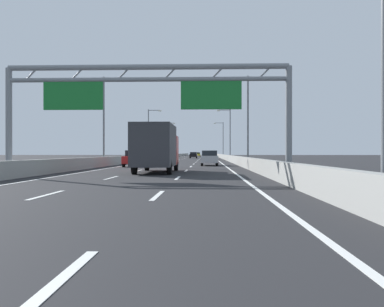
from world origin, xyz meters
name	(u,v)px	position (x,y,z in m)	size (l,w,h in m)	color
ground_plane	(193,158)	(0.00, 100.00, 0.00)	(260.00, 260.00, 0.00)	#262628
lane_dash_left_1	(47,195)	(-1.80, 12.50, 0.01)	(0.16, 3.00, 0.01)	white
lane_dash_left_2	(111,178)	(-1.80, 21.50, 0.01)	(0.16, 3.00, 0.01)	white
lane_dash_left_3	(139,171)	(-1.80, 30.50, 0.01)	(0.16, 3.00, 0.01)	white
lane_dash_left_4	(154,167)	(-1.80, 39.50, 0.01)	(0.16, 3.00, 0.01)	white
lane_dash_left_5	(164,164)	(-1.80, 48.50, 0.01)	(0.16, 3.00, 0.01)	white
lane_dash_left_6	(170,162)	(-1.80, 57.50, 0.01)	(0.16, 3.00, 0.01)	white
lane_dash_left_7	(175,161)	(-1.80, 66.50, 0.01)	(0.16, 3.00, 0.01)	white
lane_dash_left_8	(179,160)	(-1.80, 75.50, 0.01)	(0.16, 3.00, 0.01)	white
lane_dash_left_9	(182,159)	(-1.80, 84.50, 0.01)	(0.16, 3.00, 0.01)	white
lane_dash_left_10	(184,158)	(-1.80, 93.50, 0.01)	(0.16, 3.00, 0.01)	white
lane_dash_left_11	(186,158)	(-1.80, 102.50, 0.01)	(0.16, 3.00, 0.01)	white
lane_dash_left_12	(188,158)	(-1.80, 111.50, 0.01)	(0.16, 3.00, 0.01)	white
lane_dash_left_13	(189,157)	(-1.80, 120.50, 0.01)	(0.16, 3.00, 0.01)	white
lane_dash_left_14	(191,157)	(-1.80, 129.50, 0.01)	(0.16, 3.00, 0.01)	white
lane_dash_left_15	(192,157)	(-1.80, 138.50, 0.01)	(0.16, 3.00, 0.01)	white
lane_dash_left_16	(193,156)	(-1.80, 147.50, 0.01)	(0.16, 3.00, 0.01)	white
lane_dash_left_17	(193,156)	(-1.80, 156.50, 0.01)	(0.16, 3.00, 0.01)	white
lane_dash_right_0	(52,287)	(1.80, 3.50, 0.01)	(0.16, 3.00, 0.01)	white
lane_dash_right_1	(158,195)	(1.80, 12.50, 0.01)	(0.16, 3.00, 0.01)	white
lane_dash_right_2	(178,178)	(1.80, 21.50, 0.01)	(0.16, 3.00, 0.01)	white
lane_dash_right_3	(186,171)	(1.80, 30.50, 0.01)	(0.16, 3.00, 0.01)	white
lane_dash_right_4	(191,167)	(1.80, 39.50, 0.01)	(0.16, 3.00, 0.01)	white
lane_dash_right_5	(194,164)	(1.80, 48.50, 0.01)	(0.16, 3.00, 0.01)	white
lane_dash_right_6	(196,162)	(1.80, 57.50, 0.01)	(0.16, 3.00, 0.01)	white
lane_dash_right_7	(197,161)	(1.80, 66.50, 0.01)	(0.16, 3.00, 0.01)	white
lane_dash_right_8	(199,160)	(1.80, 75.50, 0.01)	(0.16, 3.00, 0.01)	white
lane_dash_right_9	(199,159)	(1.80, 84.50, 0.01)	(0.16, 3.00, 0.01)	white
lane_dash_right_10	(200,159)	(1.80, 93.50, 0.01)	(0.16, 3.00, 0.01)	white
lane_dash_right_11	(201,158)	(1.80, 102.50, 0.01)	(0.16, 3.00, 0.01)	white
lane_dash_right_12	(201,158)	(1.80, 111.50, 0.01)	(0.16, 3.00, 0.01)	white
lane_dash_right_13	(202,157)	(1.80, 120.50, 0.01)	(0.16, 3.00, 0.01)	white
lane_dash_right_14	(202,157)	(1.80, 129.50, 0.01)	(0.16, 3.00, 0.01)	white
lane_dash_right_15	(202,157)	(1.80, 138.50, 0.01)	(0.16, 3.00, 0.01)	white
lane_dash_right_16	(203,156)	(1.80, 147.50, 0.01)	(0.16, 3.00, 0.01)	white
lane_dash_right_17	(203,156)	(1.80, 156.50, 0.01)	(0.16, 3.00, 0.01)	white
edge_line_left	(167,159)	(-5.25, 88.00, 0.01)	(0.16, 176.00, 0.01)	white
edge_line_right	(216,159)	(5.25, 88.00, 0.01)	(0.16, 176.00, 0.01)	white
barrier_left	(169,156)	(-6.90, 110.00, 0.47)	(0.45, 220.00, 0.95)	#9E9E99
barrier_right	(220,156)	(6.90, 110.00, 0.47)	(0.45, 220.00, 0.95)	#9E9E99
sign_gantry	(146,92)	(-0.07, 22.51, 4.81)	(16.22, 0.36, 6.36)	gray
streetlamp_left_mid	(106,115)	(-7.47, 43.24, 5.40)	(2.58, 0.28, 9.50)	slate
streetlamp_right_mid	(246,115)	(7.47, 43.24, 5.40)	(2.58, 0.28, 9.50)	slate
streetlamp_left_far	(150,131)	(-7.47, 76.97, 5.40)	(2.58, 0.28, 9.50)	slate
streetlamp_right_far	(229,131)	(7.47, 76.97, 5.40)	(2.58, 0.28, 9.50)	slate
streetlamp_left_distant	(167,138)	(-7.47, 110.69, 5.40)	(2.58, 0.28, 9.50)	slate
streetlamp_right_distant	(222,138)	(7.47, 110.69, 5.40)	(2.58, 0.28, 9.50)	slate
red_car	(135,159)	(-3.66, 39.27, 0.79)	(1.71, 4.46, 1.59)	red
silver_car	(209,158)	(3.63, 42.98, 0.80)	(1.77, 4.24, 1.58)	#A8ADB2
black_car	(193,155)	(0.09, 98.48, 0.76)	(1.77, 4.15, 1.48)	black
green_car	(208,156)	(3.55, 77.87, 0.74)	(1.90, 4.10, 1.40)	#1E7A38
yellow_car	(198,154)	(0.18, 138.06, 0.74)	(1.84, 4.15, 1.43)	yellow
box_truck	(156,147)	(-0.10, 27.49, 1.75)	(2.50, 7.81, 3.22)	#B21E19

